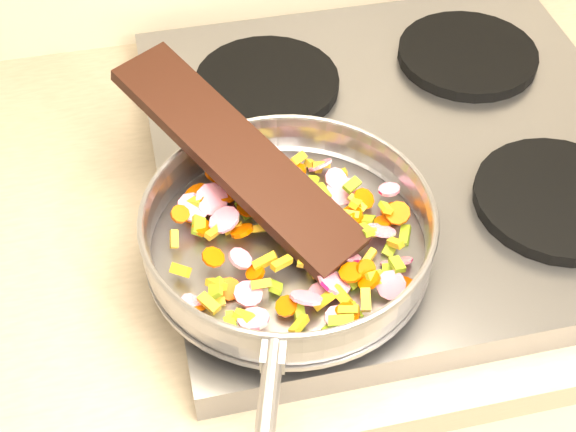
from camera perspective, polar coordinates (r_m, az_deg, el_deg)
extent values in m
cube|color=#939399|center=(1.02, 7.92, 4.44)|extent=(0.60, 0.60, 0.04)
cylinder|color=black|center=(0.87, 2.21, -1.69)|extent=(0.19, 0.19, 0.02)
cylinder|color=black|center=(0.96, 18.62, 1.16)|extent=(0.19, 0.19, 0.02)
cylinder|color=black|center=(1.07, -1.50, 9.46)|extent=(0.19, 0.19, 0.02)
cylinder|color=black|center=(1.14, 12.64, 11.12)|extent=(0.19, 0.19, 0.02)
cylinder|color=#9E9EA5|center=(0.85, 0.00, -2.23)|extent=(0.30, 0.30, 0.01)
torus|color=#9E9EA5|center=(0.83, 0.00, -0.93)|extent=(0.34, 0.34, 0.05)
torus|color=#9E9EA5|center=(0.81, 0.00, 0.19)|extent=(0.30, 0.30, 0.01)
cube|color=#9E9EA5|center=(0.72, -1.03, -9.78)|extent=(0.03, 0.04, 0.02)
cylinder|color=#D64E00|center=(0.87, 6.78, -0.42)|extent=(0.02, 0.03, 0.01)
cylinder|color=#D64E00|center=(0.86, 1.58, 1.22)|extent=(0.03, 0.03, 0.03)
cylinder|color=#D64E00|center=(0.88, 5.39, 1.21)|extent=(0.03, 0.03, 0.02)
cylinder|color=#D64E00|center=(0.91, -0.60, 3.04)|extent=(0.03, 0.03, 0.01)
cube|color=gold|center=(0.77, 4.34, -6.69)|extent=(0.02, 0.02, 0.01)
cylinder|color=#CC1363|center=(0.80, 7.33, -4.89)|extent=(0.04, 0.03, 0.02)
cylinder|color=#D64E00|center=(0.81, 2.60, -3.05)|extent=(0.03, 0.02, 0.02)
cube|color=gold|center=(0.87, 4.86, 1.00)|extent=(0.02, 0.02, 0.02)
cube|color=gold|center=(0.77, -3.27, -7.22)|extent=(0.02, 0.02, 0.02)
cube|color=#87B01E|center=(0.86, 8.30, -1.35)|extent=(0.02, 0.03, 0.01)
cylinder|color=#D64E00|center=(0.89, -4.55, 2.11)|extent=(0.04, 0.04, 0.02)
cylinder|color=#D64E00|center=(0.89, -0.07, 1.58)|extent=(0.03, 0.02, 0.02)
cube|color=#87B01E|center=(0.89, -1.46, 1.66)|extent=(0.02, 0.02, 0.02)
cylinder|color=#CC1363|center=(0.81, -3.39, -3.04)|extent=(0.03, 0.03, 0.02)
cube|color=#87B01E|center=(0.85, -4.56, -0.54)|extent=(0.02, 0.02, 0.02)
cube|color=gold|center=(0.87, -6.81, 1.05)|extent=(0.02, 0.02, 0.01)
cylinder|color=#D64E00|center=(0.83, 3.88, -1.72)|extent=(0.03, 0.03, 0.01)
cube|color=#87B01E|center=(0.87, 5.69, -0.29)|extent=(0.02, 0.02, 0.01)
cylinder|color=#CC1363|center=(0.82, 4.29, -2.83)|extent=(0.04, 0.03, 0.02)
cube|color=gold|center=(0.92, 1.81, 3.57)|extent=(0.02, 0.03, 0.01)
cylinder|color=#D64E00|center=(0.80, 4.52, -4.01)|extent=(0.03, 0.04, 0.01)
cube|color=gold|center=(0.82, 2.11, -3.52)|extent=(0.02, 0.02, 0.01)
cube|color=#87B01E|center=(0.87, 0.63, -0.19)|extent=(0.02, 0.02, 0.02)
cube|color=gold|center=(0.79, -1.91, -4.85)|extent=(0.02, 0.01, 0.01)
cylinder|color=#CC1363|center=(0.83, 3.97, -1.37)|extent=(0.05, 0.05, 0.02)
cylinder|color=#D64E00|center=(0.87, -6.46, 1.23)|extent=(0.02, 0.02, 0.01)
cube|color=gold|center=(0.77, -4.14, -7.55)|extent=(0.01, 0.02, 0.01)
cylinder|color=#D64E00|center=(0.91, -3.99, 2.31)|extent=(0.03, 0.03, 0.02)
cube|color=gold|center=(0.84, -1.84, -0.86)|extent=(0.02, 0.01, 0.01)
cube|color=gold|center=(0.89, -0.42, 2.32)|extent=(0.02, 0.02, 0.01)
cube|color=gold|center=(0.81, 1.46, -3.37)|extent=(0.02, 0.02, 0.01)
cube|color=gold|center=(0.92, -1.45, 4.36)|extent=(0.02, 0.01, 0.02)
cylinder|color=#CC1363|center=(0.77, -1.64, -9.01)|extent=(0.03, 0.03, 0.02)
cylinder|color=#D64E00|center=(0.85, -7.69, 0.13)|extent=(0.03, 0.03, 0.02)
cylinder|color=#CC1363|center=(0.76, -2.47, -7.33)|extent=(0.04, 0.04, 0.01)
cube|color=gold|center=(0.81, -7.66, -3.83)|extent=(0.02, 0.02, 0.02)
cube|color=#87B01E|center=(0.76, -4.05, -7.80)|extent=(0.01, 0.02, 0.01)
cylinder|color=#D64E00|center=(0.87, -4.38, 1.68)|extent=(0.03, 0.03, 0.01)
cube|color=#87B01E|center=(0.80, 7.76, -3.44)|extent=(0.01, 0.02, 0.01)
cube|color=gold|center=(0.86, -0.17, 0.26)|extent=(0.02, 0.03, 0.01)
cylinder|color=#D64E00|center=(0.82, 8.01, -4.76)|extent=(0.04, 0.04, 0.02)
cube|color=#87B01E|center=(0.87, 1.89, 1.32)|extent=(0.02, 0.02, 0.01)
cube|color=gold|center=(0.83, 5.77, -2.95)|extent=(0.02, 0.02, 0.01)
cylinder|color=#CC1363|center=(0.87, -3.63, 2.08)|extent=(0.04, 0.04, 0.03)
cube|color=#87B01E|center=(0.88, 2.44, 1.77)|extent=(0.02, 0.02, 0.02)
cylinder|color=#CC1363|center=(0.83, 7.73, -3.23)|extent=(0.05, 0.04, 0.03)
cube|color=#87B01E|center=(0.81, 4.52, -4.48)|extent=(0.02, 0.02, 0.02)
cylinder|color=#D64E00|center=(0.81, -5.34, -2.93)|extent=(0.03, 0.03, 0.02)
cube|color=#87B01E|center=(0.88, 4.58, 2.21)|extent=(0.02, 0.02, 0.01)
cylinder|color=#D64E00|center=(0.85, 2.94, 0.00)|extent=(0.02, 0.02, 0.00)
cylinder|color=#D64E00|center=(0.89, -5.27, 3.03)|extent=(0.03, 0.03, 0.02)
cylinder|color=#D64E00|center=(0.88, 7.51, 0.38)|extent=(0.04, 0.04, 0.01)
cube|color=gold|center=(0.78, -5.63, -6.18)|extent=(0.02, 0.03, 0.01)
cube|color=gold|center=(0.77, 5.55, -5.96)|extent=(0.01, 0.03, 0.01)
cube|color=gold|center=(0.86, -1.30, 1.63)|extent=(0.03, 0.02, 0.01)
cube|color=gold|center=(0.87, 4.93, 0.92)|extent=(0.02, 0.02, 0.02)
cube|color=gold|center=(0.91, 3.67, 2.99)|extent=(0.02, 0.01, 0.01)
cylinder|color=#CC1363|center=(0.90, 3.42, 2.66)|extent=(0.03, 0.03, 0.02)
cylinder|color=#CC1363|center=(0.88, 7.21, 1.89)|extent=(0.03, 0.03, 0.01)
cylinder|color=#D64E00|center=(0.86, 7.84, 0.20)|extent=(0.04, 0.04, 0.02)
cube|color=#87B01E|center=(0.81, 4.04, -4.15)|extent=(0.02, 0.01, 0.01)
cube|color=#87B01E|center=(0.79, -5.17, -5.16)|extent=(0.02, 0.02, 0.01)
cylinder|color=#D64E00|center=(0.88, -2.65, 1.13)|extent=(0.04, 0.04, 0.02)
cylinder|color=#CC1363|center=(0.91, 2.30, 3.65)|extent=(0.04, 0.03, 0.03)
cylinder|color=#D64E00|center=(0.78, -0.12, -6.43)|extent=(0.02, 0.03, 0.01)
cube|color=#87B01E|center=(0.78, 4.60, -6.74)|extent=(0.02, 0.02, 0.01)
cube|color=#87B01E|center=(0.86, 3.94, -0.15)|extent=(0.02, 0.02, 0.01)
cylinder|color=#CC1363|center=(0.86, -6.77, 0.60)|extent=(0.04, 0.04, 0.02)
cylinder|color=#CC1363|center=(0.80, 2.30, -5.56)|extent=(0.03, 0.04, 0.02)
cylinder|color=#CC1363|center=(0.89, 3.81, 1.80)|extent=(0.04, 0.04, 0.03)
cylinder|color=#D64E00|center=(0.81, -2.34, -4.05)|extent=(0.03, 0.03, 0.02)
cylinder|color=#CC1363|center=(0.78, -2.86, -5.56)|extent=(0.04, 0.04, 0.01)
cube|color=#87B01E|center=(0.87, 1.37, 1.88)|extent=(0.02, 0.02, 0.01)
cube|color=#87B01E|center=(0.85, 6.95, 0.60)|extent=(0.01, 0.02, 0.01)
cube|color=gold|center=(0.91, 2.37, 3.68)|extent=(0.02, 0.01, 0.01)
cube|color=#87B01E|center=(0.78, 3.22, -7.93)|extent=(0.03, 0.03, 0.01)
cube|color=gold|center=(0.84, 5.44, -1.19)|extent=(0.03, 0.01, 0.01)
cube|color=gold|center=(0.79, 3.83, -5.66)|extent=(0.02, 0.03, 0.01)
cylinder|color=#CC1363|center=(0.80, 3.29, -4.72)|extent=(0.05, 0.05, 0.03)
cylinder|color=#CC1363|center=(0.79, -6.93, -6.28)|extent=(0.03, 0.03, 0.02)
cylinder|color=#D64E00|center=(0.77, 4.21, -7.03)|extent=(0.03, 0.03, 0.03)
cylinder|color=#CC1363|center=(0.87, -5.45, 1.20)|extent=(0.05, 0.04, 0.03)
cube|color=gold|center=(0.80, -1.64, -3.23)|extent=(0.03, 0.01, 0.02)
cube|color=gold|center=(0.91, 0.73, 4.08)|extent=(0.02, 0.02, 0.02)
cylinder|color=#CC1363|center=(0.78, 1.30, -5.83)|extent=(0.04, 0.04, 0.03)
cube|color=#87B01E|center=(0.76, 3.81, -7.50)|extent=(0.03, 0.02, 0.01)
cylinder|color=#D64E00|center=(0.80, 5.57, -3.77)|extent=(0.03, 0.02, 0.02)
cylinder|color=#D64E00|center=(0.87, -6.71, 0.16)|extent=(0.03, 0.03, 0.02)
cylinder|color=#CC1363|center=(0.91, 0.21, 2.95)|extent=(0.04, 0.05, 0.03)
cylinder|color=#D64E00|center=(0.90, 0.58, 3.26)|extent=(0.03, 0.03, 0.01)
cylinder|color=#CC1363|center=(0.84, -4.56, -0.26)|extent=(0.04, 0.04, 0.02)
cube|color=#87B01E|center=(0.82, 2.51, -2.92)|extent=(0.02, 0.02, 0.01)
cylinder|color=#D64E00|center=(0.87, 4.49, -0.06)|extent=(0.04, 0.04, 0.02)
cube|color=#87B01E|center=(0.85, -6.38, -0.70)|extent=(0.02, 0.02, 0.02)
cylinder|color=#CC1363|center=(0.82, 2.21, -2.33)|extent=(0.03, 0.03, 0.03)
cylinder|color=#D64E00|center=(0.91, -4.65, 3.06)|extent=(0.03, 0.03, 0.01)
cube|color=#87B01E|center=(0.77, -3.13, -7.18)|extent=(0.02, 0.02, 0.02)
cylinder|color=#CC1363|center=(0.90, 0.35, 3.59)|extent=(0.04, 0.04, 0.02)
cylinder|color=#D64E00|center=(0.89, -6.31, 1.21)|extent=(0.03, 0.03, 0.02)
cube|color=#87B01E|center=(0.83, 5.52, -0.99)|extent=(0.02, 0.03, 0.02)
cylinder|color=#CC1363|center=(0.89, -0.01, 2.64)|extent=(0.04, 0.04, 0.02)
cube|color=gold|center=(0.80, -0.46, -3.37)|extent=(0.02, 0.02, 0.01)
cylinder|color=#D64E00|center=(0.80, -4.20, -5.20)|extent=(0.03, 0.03, 0.01)
cylinder|color=#D64E00|center=(0.84, -3.29, -1.06)|extent=(0.03, 0.03, 0.02)
cube|color=gold|center=(0.79, -5.13, -4.87)|extent=(0.02, 0.02, 0.02)
cube|color=gold|center=(0.84, -0.36, -0.57)|extent=(0.02, 0.01, 0.01)
cylinder|color=#D64E00|center=(0.86, 4.80, -0.63)|extent=(0.03, 0.03, 0.03)
cube|color=gold|center=(0.89, -5.51, 1.63)|extent=(0.03, 0.02, 0.01)
cylinder|color=#CC1363|center=(0.83, 2.27, -2.99)|extent=(0.04, 0.03, 0.03)
cube|color=gold|center=(0.79, -2.78, -6.09)|extent=(0.01, 0.02, 0.01)
cube|color=#87B01E|center=(0.80, 6.21, -4.43)|extent=(0.02, 0.02, 0.02)
cube|color=#87B01E|center=(0.84, 7.26, -2.29)|extent=(0.02, 0.02, 0.02)
cube|color=gold|center=(0.77, 0.79, -7.76)|extent=(0.02, 0.03, 0.01)
cylinder|color=#D64E00|center=(0.88, 7.50, 0.43)|extent=(0.04, 0.04, 0.02)
cube|color=#87B01E|center=(0.86, -2.17, 0.45)|extent=(0.02, 0.02, 0.01)
cylinder|color=#D64E00|center=(0.80, 5.80, -4.58)|extent=(0.03, 0.03, 0.02)
cylinder|color=#D64E00|center=(0.86, -2.85, 0.68)|extent=(0.04, 0.04, 0.01)
cylinder|color=#D64E00|center=(0.79, -6.80, -6.33)|extent=(0.03, 0.03, 0.02)
cube|color=gold|center=(0.90, -3.12, 2.40)|extent=(0.03, 0.02, 0.02)
cylinder|color=#CC1363|center=(0.85, 6.60, -1.02)|extent=(0.05, 0.04, 0.02)
cylinder|color=#D64E00|center=(0.82, 2.36, -2.54)|extent=(0.03, 0.02, 0.02)
cylinder|color=#CC1363|center=(0.78, 3.48, -7.24)|extent=(0.03, 0.03, 0.02)
cylinder|color=#CC1363|center=(0.86, 1.19, -0.05)|extent=(0.03, 0.03, 0.01)
cube|color=#87B01E|center=(0.80, -0.88, -5.08)|extent=(0.02, 0.02, 0.02)
cube|color=gold|center=(0.84, -5.25, -1.12)|extent=(0.02, 0.02, 0.01)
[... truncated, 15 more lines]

